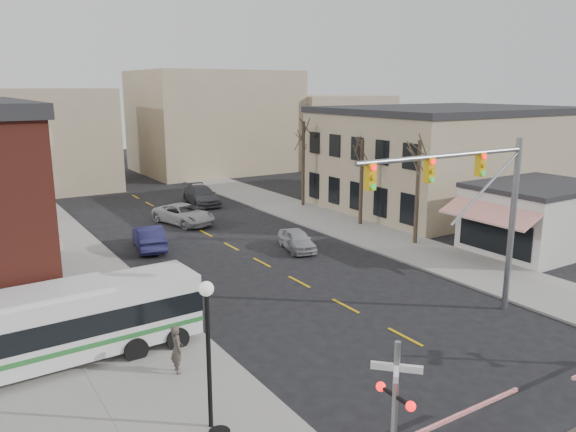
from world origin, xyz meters
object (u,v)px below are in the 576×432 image
(rr_crossing_west, at_px, (407,410))
(pedestrian_far, at_px, (132,327))
(car_b, at_px, (149,237))
(car_d, at_px, (202,195))
(pedestrian_near, at_px, (177,349))
(street_lamp, at_px, (208,325))
(car_a, at_px, (297,240))
(car_c, at_px, (184,214))
(traffic_signal_mast, at_px, (476,195))
(transit_bus, at_px, (47,327))

(rr_crossing_west, height_order, pedestrian_far, rr_crossing_west)
(car_b, bearing_deg, car_d, -116.50)
(car_b, height_order, pedestrian_near, pedestrian_near)
(rr_crossing_west, distance_m, car_b, 24.63)
(rr_crossing_west, xyz_separation_m, car_b, (1.40, 24.57, -1.19))
(rr_crossing_west, bearing_deg, street_lamp, 126.74)
(rr_crossing_west, xyz_separation_m, car_d, (9.99, 35.77, -1.17))
(car_a, xyz_separation_m, car_d, (0.69, 16.40, 0.13))
(car_c, distance_m, car_d, 7.27)
(street_lamp, distance_m, pedestrian_near, 4.41)
(rr_crossing_west, bearing_deg, pedestrian_far, 109.29)
(car_c, bearing_deg, traffic_signal_mast, -97.12)
(car_a, xyz_separation_m, pedestrian_far, (-13.17, -8.32, 0.37))
(rr_crossing_west, xyz_separation_m, car_c, (5.89, 29.77, -1.22))
(car_b, bearing_deg, car_c, -119.81)
(street_lamp, relative_size, pedestrian_near, 2.59)
(car_c, bearing_deg, rr_crossing_west, -117.08)
(car_a, xyz_separation_m, pedestrian_near, (-12.38, -11.02, 0.35))
(transit_bus, bearing_deg, car_b, 58.08)
(transit_bus, bearing_deg, rr_crossing_west, -58.64)
(pedestrian_near, relative_size, pedestrian_far, 0.97)
(car_d, bearing_deg, transit_bus, -118.63)
(car_b, relative_size, pedestrian_far, 2.57)
(car_a, height_order, car_d, car_d)
(street_lamp, bearing_deg, car_c, 69.55)
(car_c, height_order, pedestrian_far, pedestrian_far)
(traffic_signal_mast, relative_size, car_c, 1.74)
(car_c, xyz_separation_m, pedestrian_far, (-9.76, -18.72, 0.29))
(transit_bus, xyz_separation_m, car_c, (12.76, 18.48, -0.91))
(transit_bus, relative_size, street_lamp, 2.45)
(pedestrian_near, xyz_separation_m, pedestrian_far, (-0.79, 2.71, 0.02))
(car_d, bearing_deg, pedestrian_near, -109.55)
(rr_crossing_west, relative_size, car_b, 1.19)
(traffic_signal_mast, xyz_separation_m, car_b, (-8.16, 18.58, -4.93))
(transit_bus, xyz_separation_m, car_d, (16.86, 24.48, -0.86))
(traffic_signal_mast, height_order, pedestrian_far, traffic_signal_mast)
(car_a, bearing_deg, street_lamp, -117.73)
(traffic_signal_mast, distance_m, rr_crossing_west, 11.88)
(street_lamp, height_order, pedestrian_far, street_lamp)
(car_c, relative_size, car_d, 0.98)
(pedestrian_far, bearing_deg, car_b, 45.26)
(pedestrian_far, bearing_deg, street_lamp, -109.94)
(pedestrian_near, height_order, pedestrian_far, pedestrian_far)
(car_a, xyz_separation_m, car_b, (-7.90, 5.20, 0.11))
(traffic_signal_mast, xyz_separation_m, car_c, (-3.67, 23.78, -4.96))
(car_b, relative_size, car_d, 0.86)
(traffic_signal_mast, bearing_deg, rr_crossing_west, -147.93)
(car_b, bearing_deg, street_lamp, 87.22)
(pedestrian_near, bearing_deg, car_d, -17.29)
(car_a, relative_size, pedestrian_far, 2.12)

